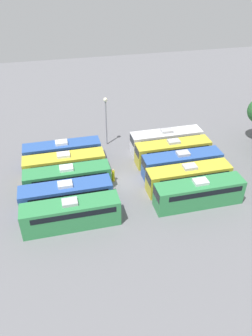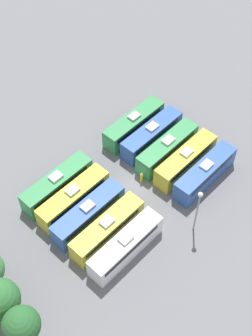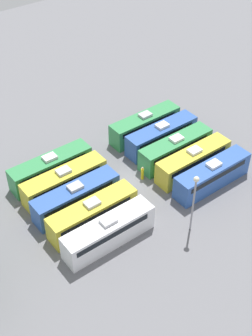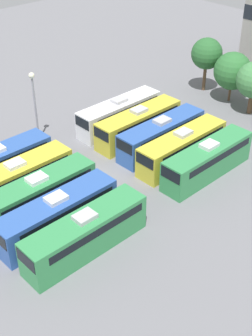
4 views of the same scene
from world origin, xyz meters
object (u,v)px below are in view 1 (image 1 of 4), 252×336
Objects in this scene: bus_1 at (65,165)px; bus_8 at (189,177)px; bus_9 at (199,192)px; light_pole at (106,113)px; bus_4 at (71,213)px; bus_7 at (182,164)px; worker_person at (113,175)px; bus_5 at (166,140)px; bus_3 at (67,195)px; bus_6 at (173,151)px; bus_2 at (68,179)px; bus_0 at (63,152)px.

bus_8 is at bearing 66.42° from bus_1.
light_pole is at bearing -154.79° from bus_9.
bus_4 and bus_8 have the same top height.
bus_4 is 1.00× the size of bus_7.
bus_9 is at bearing 52.02° from worker_person.
bus_5 reaches higher than worker_person.
bus_1 is at bearing 176.97° from bus_3.
bus_8 is at bearing -2.78° from bus_6.
bus_7 is 13.31m from light_pole.
bus_6 is at bearing 112.46° from bus_3.
bus_4 is at bearing -22.94° from light_pole.
bus_2 is at bearing -67.37° from bus_5.
bus_0 is 1.00× the size of bus_5.
bus_2 is 1.00× the size of bus_7.
bus_5 is at bearing 122.04° from worker_person.
bus_0 is at bearing -179.10° from bus_2.
bus_2 is 15.96m from bus_5.
bus_0 is 1.00× the size of bus_2.
bus_4 and bus_7 have the same top height.
bus_4 is 19.49m from bus_5.
bus_4 is at bearing -50.09° from bus_5.
bus_9 is at bearing 48.93° from bus_0.
bus_8 is (-3.17, 14.51, 0.00)m from bus_4.
bus_1 is at bearing 0.10° from bus_0.
bus_5 is 1.00× the size of bus_7.
bus_7 and bus_8 have the same top height.
bus_6 reaches higher than worker_person.
bus_3 is at bearing -176.35° from bus_4.
bus_2 is 1.00× the size of bus_8.
bus_2 is at bearing -113.64° from bus_9.
bus_8 is (6.21, -0.30, 0.00)m from bus_6.
bus_5 is at bearing 177.40° from bus_6.
bus_6 is at bearing 178.15° from bus_9.
bus_2 and bus_7 have the same top height.
bus_4 is 1.00× the size of bus_5.
worker_person is (-6.84, 5.89, -0.81)m from bus_4.
light_pole reaches higher than bus_4.
bus_5 is (-9.33, 15.16, 0.00)m from bus_3.
bus_3 is 17.80m from bus_5.
bus_7 is 1.00× the size of bus_8.
light_pole reaches higher than bus_1.
bus_8 is 1.38× the size of light_pole.
bus_9 is 5.64× the size of worker_person.
bus_3 and bus_6 have the same top height.
bus_0 is 6.28m from bus_2.
bus_3 and bus_8 have the same top height.
worker_person is (5.67, -9.06, -0.81)m from bus_5.
bus_0 is 8.23m from worker_person.
bus_9 is (6.09, -0.35, 0.00)m from bus_7.
light_pole reaches higher than bus_5.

